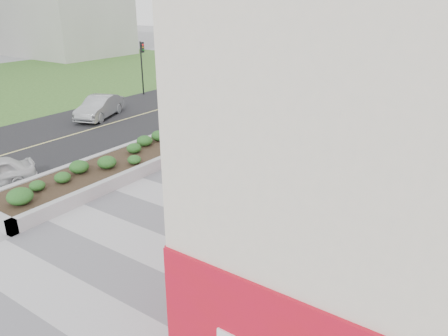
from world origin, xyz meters
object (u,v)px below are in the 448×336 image
(traffic_signal_near, at_px, (243,70))
(traffic_signal_far, at_px, (142,60))
(skateboarder, at_px, (279,176))
(planter, at_px, (160,146))
(car_silver, at_px, (99,107))

(traffic_signal_near, distance_m, traffic_signal_far, 9.21)
(traffic_signal_near, relative_size, traffic_signal_far, 1.00)
(traffic_signal_far, height_order, skateboarder, traffic_signal_far)
(planter, bearing_deg, traffic_signal_far, 137.54)
(planter, xyz_separation_m, skateboarder, (7.11, -0.58, 0.27))
(car_silver, bearing_deg, skateboarder, -35.51)
(traffic_signal_near, bearing_deg, traffic_signal_far, -176.89)
(planter, xyz_separation_m, traffic_signal_near, (-1.73, 10.50, 2.34))
(traffic_signal_far, xyz_separation_m, car_silver, (2.78, -6.94, -2.04))
(skateboarder, relative_size, car_silver, 0.31)
(traffic_signal_far, relative_size, car_silver, 0.96)
(traffic_signal_far, bearing_deg, traffic_signal_near, 3.11)
(planter, distance_m, traffic_signal_far, 15.00)
(planter, relative_size, traffic_signal_near, 4.29)
(planter, xyz_separation_m, traffic_signal_far, (-10.93, 10.00, 2.34))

